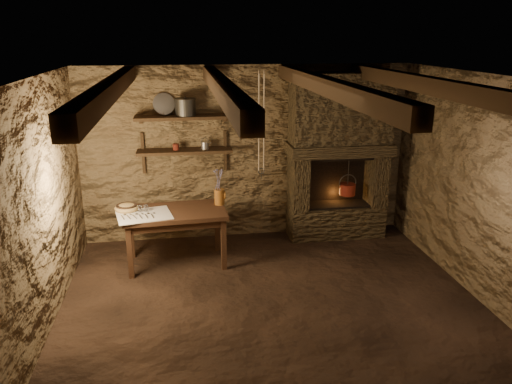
{
  "coord_description": "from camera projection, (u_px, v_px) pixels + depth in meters",
  "views": [
    {
      "loc": [
        -0.9,
        -4.68,
        2.79
      ],
      "look_at": [
        -0.04,
        0.9,
        0.99
      ],
      "focal_mm": 35.0,
      "sensor_mm": 36.0,
      "label": 1
    }
  ],
  "objects": [
    {
      "name": "linen_cloth",
      "position": [
        144.0,
        215.0,
        5.96
      ],
      "size": [
        0.72,
        0.62,
        0.01
      ],
      "primitive_type": "cube",
      "rotation": [
        0.0,
        0.0,
        0.2
      ],
      "color": "white",
      "rests_on": "work_table"
    },
    {
      "name": "pewter_cutlery_row",
      "position": [
        144.0,
        215.0,
        5.94
      ],
      "size": [
        0.56,
        0.3,
        0.01
      ],
      "primitive_type": null,
      "rotation": [
        0.0,
        0.0,
        0.2
      ],
      "color": "gray",
      "rests_on": "linen_cloth"
    },
    {
      "name": "beam_far_left",
      "position": [
        110.0,
        89.0,
        4.47
      ],
      "size": [
        0.14,
        3.95,
        0.16
      ],
      "primitive_type": "cube",
      "color": "black",
      "rests_on": "ceiling"
    },
    {
      "name": "tin_pan",
      "position": [
        164.0,
        104.0,
        6.48
      ],
      "size": [
        0.3,
        0.18,
        0.28
      ],
      "primitive_type": "cylinder",
      "rotation": [
        1.26,
        0.0,
        0.21
      ],
      "color": "#AAAAA5",
      "rests_on": "shelf_upper"
    },
    {
      "name": "beam_mid_left",
      "position": [
        222.0,
        87.0,
        4.61
      ],
      "size": [
        0.14,
        3.95,
        0.16
      ],
      "primitive_type": "cube",
      "color": "black",
      "rests_on": "ceiling"
    },
    {
      "name": "ceiling",
      "position": [
        275.0,
        77.0,
        4.66
      ],
      "size": [
        4.5,
        4.0,
        0.04
      ],
      "primitive_type": "cube",
      "color": "black",
      "rests_on": "back_wall"
    },
    {
      "name": "red_pot",
      "position": [
        347.0,
        189.0,
        6.99
      ],
      "size": [
        0.28,
        0.28,
        0.54
      ],
      "rotation": [
        0.0,
        0.0,
        -0.33
      ],
      "color": "maroon",
      "rests_on": "hearth"
    },
    {
      "name": "iron_stockpot",
      "position": [
        185.0,
        108.0,
        6.43
      ],
      "size": [
        0.31,
        0.31,
        0.2
      ],
      "primitive_type": "cylinder",
      "rotation": [
        0.0,
        0.0,
        0.2
      ],
      "color": "#2F2D2A",
      "rests_on": "shelf_upper"
    },
    {
      "name": "beam_mid_right",
      "position": [
        326.0,
        86.0,
        4.76
      ],
      "size": [
        0.14,
        3.95,
        0.16
      ],
      "primitive_type": "cube",
      "color": "black",
      "rests_on": "ceiling"
    },
    {
      "name": "beam_far_right",
      "position": [
        424.0,
        84.0,
        4.9
      ],
      "size": [
        0.14,
        3.95,
        0.16
      ],
      "primitive_type": "cube",
      "color": "black",
      "rests_on": "ceiling"
    },
    {
      "name": "hanging_ropes",
      "position": [
        261.0,
        122.0,
        5.84
      ],
      "size": [
        0.08,
        0.08,
        1.2
      ],
      "primitive_type": null,
      "color": "tan",
      "rests_on": "ceiling"
    },
    {
      "name": "drinking_glasses",
      "position": [
        146.0,
        208.0,
        6.07
      ],
      "size": [
        0.2,
        0.06,
        0.08
      ],
      "primitive_type": null,
      "color": "silver",
      "rests_on": "linen_cloth"
    },
    {
      "name": "hearth",
      "position": [
        339.0,
        152.0,
        6.86
      ],
      "size": [
        1.43,
        0.51,
        2.3
      ],
      "color": "#332719",
      "rests_on": "floor"
    },
    {
      "name": "right_wall",
      "position": [
        479.0,
        188.0,
        5.35
      ],
      "size": [
        0.04,
        4.0,
        2.4
      ],
      "primitive_type": "cube",
      "color": "brown",
      "rests_on": "floor"
    },
    {
      "name": "rusty_tin",
      "position": [
        176.0,
        147.0,
        6.57
      ],
      "size": [
        0.1,
        0.1,
        0.08
      ],
      "primitive_type": "cylinder",
      "rotation": [
        0.0,
        0.0,
        0.25
      ],
      "color": "#531810",
      "rests_on": "shelf_lower"
    },
    {
      "name": "back_wall",
      "position": [
        247.0,
        153.0,
        6.91
      ],
      "size": [
        4.5,
        0.04,
        2.4
      ],
      "primitive_type": "cube",
      "color": "brown",
      "rests_on": "floor"
    },
    {
      "name": "front_wall",
      "position": [
        332.0,
        298.0,
        3.14
      ],
      "size": [
        4.5,
        0.04,
        2.4
      ],
      "primitive_type": "cube",
      "color": "brown",
      "rests_on": "floor"
    },
    {
      "name": "shelf_lower",
      "position": [
        185.0,
        151.0,
        6.6
      ],
      "size": [
        1.25,
        0.3,
        0.04
      ],
      "primitive_type": "cube",
      "color": "black",
      "rests_on": "back_wall"
    },
    {
      "name": "stoneware_jug",
      "position": [
        219.0,
        190.0,
        6.3
      ],
      "size": [
        0.17,
        0.17,
        0.46
      ],
      "rotation": [
        0.0,
        0.0,
        0.43
      ],
      "color": "#97551D",
      "rests_on": "work_table"
    },
    {
      "name": "left_wall",
      "position": [
        39.0,
        210.0,
        4.7
      ],
      "size": [
        0.04,
        4.0,
        2.4
      ],
      "primitive_type": "cube",
      "color": "brown",
      "rests_on": "floor"
    },
    {
      "name": "small_kettle",
      "position": [
        205.0,
        145.0,
        6.62
      ],
      "size": [
        0.16,
        0.13,
        0.15
      ],
      "primitive_type": null,
      "rotation": [
        0.0,
        0.0,
        -0.16
      ],
      "color": "#AAAAA5",
      "rests_on": "shelf_lower"
    },
    {
      "name": "shelf_upper",
      "position": [
        183.0,
        117.0,
        6.47
      ],
      "size": [
        1.25,
        0.3,
        0.04
      ],
      "primitive_type": "cube",
      "color": "black",
      "rests_on": "back_wall"
    },
    {
      "name": "work_table",
      "position": [
        176.0,
        235.0,
        6.23
      ],
      "size": [
        1.28,
        0.78,
        0.71
      ],
      "rotation": [
        0.0,
        0.0,
        0.06
      ],
      "color": "#341E12",
      "rests_on": "floor"
    },
    {
      "name": "floor",
      "position": [
        272.0,
        304.0,
        5.39
      ],
      "size": [
        4.5,
        4.5,
        0.0
      ],
      "primitive_type": "plane",
      "color": "black",
      "rests_on": "ground"
    },
    {
      "name": "wooden_bowl",
      "position": [
        127.0,
        208.0,
        6.12
      ],
      "size": [
        0.37,
        0.37,
        0.1
      ],
      "primitive_type": "ellipsoid",
      "rotation": [
        0.0,
        0.0,
        0.3
      ],
      "color": "#9E7C44",
      "rests_on": "work_table"
    }
  ]
}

